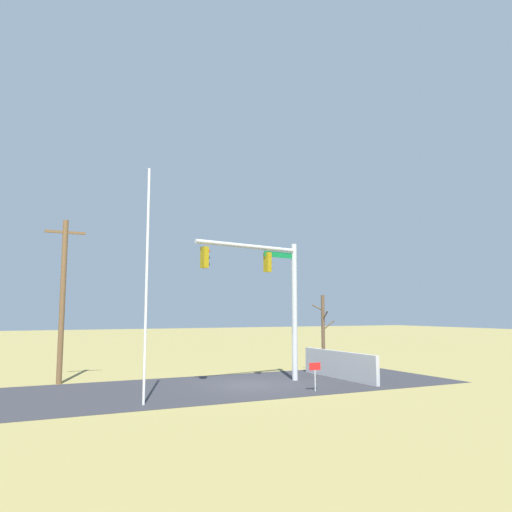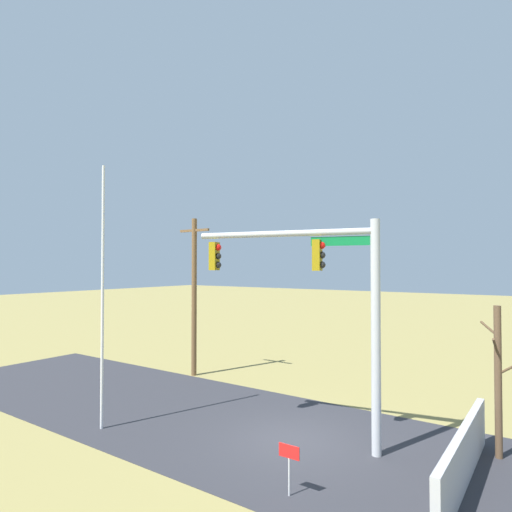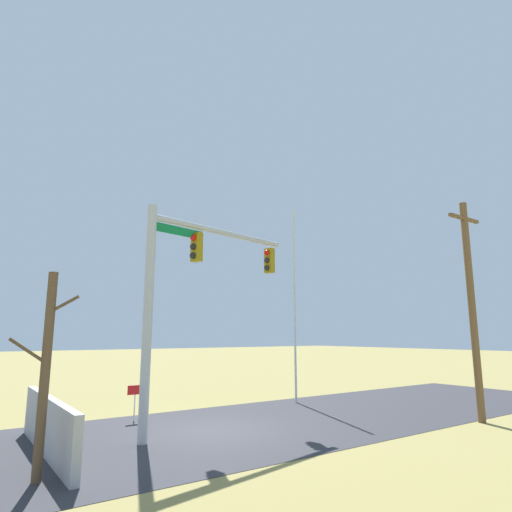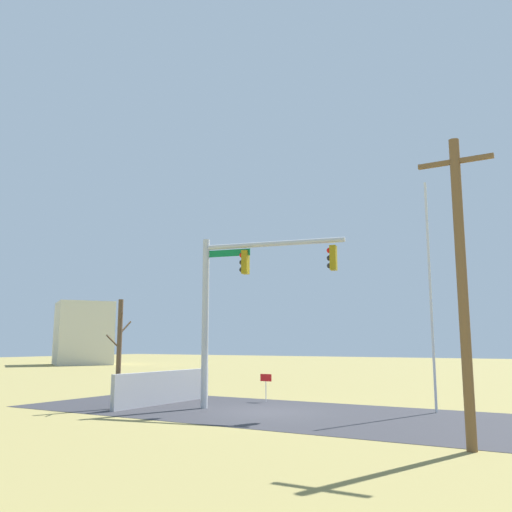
% 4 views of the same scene
% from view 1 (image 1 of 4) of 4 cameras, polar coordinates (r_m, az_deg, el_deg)
% --- Properties ---
extents(ground_plane, '(160.00, 160.00, 0.00)m').
position_cam_1_polar(ground_plane, '(24.03, -0.63, -14.62)').
color(ground_plane, olive).
extents(road_surface, '(28.00, 8.00, 0.01)m').
position_cam_1_polar(road_surface, '(22.63, -10.16, -15.02)').
color(road_surface, '#2D2D33').
rests_on(road_surface, ground_plane).
extents(sidewalk_corner, '(6.00, 6.00, 0.01)m').
position_cam_1_polar(sidewalk_corner, '(26.08, 6.48, -13.93)').
color(sidewalk_corner, '#B7B5AD').
rests_on(sidewalk_corner, ground_plane).
extents(retaining_fence, '(0.20, 6.17, 1.40)m').
position_cam_1_polar(retaining_fence, '(26.43, 9.51, -12.27)').
color(retaining_fence, '#A8A8AD').
rests_on(retaining_fence, ground_plane).
extents(signal_mast, '(5.88, 1.41, 6.89)m').
position_cam_1_polar(signal_mast, '(24.42, 1.84, -3.35)').
color(signal_mast, '#B2B5BA').
rests_on(signal_mast, ground_plane).
extents(flagpole, '(0.10, 0.10, 8.95)m').
position_cam_1_polar(flagpole, '(19.17, -12.52, -3.13)').
color(flagpole, silver).
rests_on(flagpole, ground_plane).
extents(utility_pole, '(1.90, 0.26, 7.91)m').
position_cam_1_polar(utility_pole, '(25.82, -21.41, -4.45)').
color(utility_pole, brown).
rests_on(utility_pole, ground_plane).
extents(bare_tree, '(1.27, 1.02, 4.37)m').
position_cam_1_polar(bare_tree, '(28.48, 7.76, -8.76)').
color(bare_tree, brown).
rests_on(bare_tree, ground_plane).
extents(open_sign, '(0.56, 0.04, 1.22)m').
position_cam_1_polar(open_sign, '(22.11, 6.81, -12.92)').
color(open_sign, silver).
rests_on(open_sign, ground_plane).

